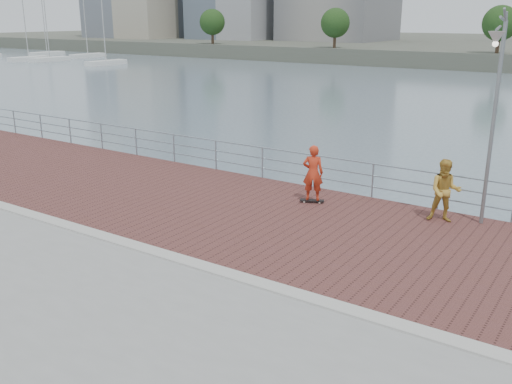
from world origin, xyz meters
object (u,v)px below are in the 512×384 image
Objects in this scene: street_lamp at (495,84)px; bystander at (445,191)px; guardrail at (343,172)px; skateboarder at (313,173)px.

street_lamp is 3.08m from bystander.
skateboarder reaches higher than guardrail.
street_lamp is (4.44, -0.89, 3.14)m from guardrail.
bystander reaches higher than guardrail.
street_lamp is 3.07× the size of bystander.
guardrail is at bearing -124.99° from skateboarder.
skateboarder is at bearing -100.61° from guardrail.
street_lamp reaches higher than bystander.
guardrail is 22.22× the size of bystander.
guardrail is at bearing 147.43° from bystander.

